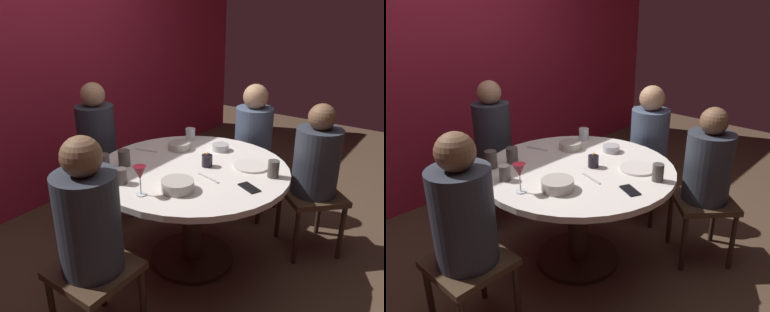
# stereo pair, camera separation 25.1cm
# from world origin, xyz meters

# --- Properties ---
(ground_plane) EXTENTS (8.00, 8.00, 0.00)m
(ground_plane) POSITION_xyz_m (0.00, 0.00, 0.00)
(ground_plane) COLOR #4C3828
(back_wall) EXTENTS (6.00, 0.10, 2.60)m
(back_wall) POSITION_xyz_m (0.00, 1.63, 1.30)
(back_wall) COLOR maroon
(back_wall) RESTS_ON ground
(dining_table) EXTENTS (1.29, 1.29, 0.73)m
(dining_table) POSITION_xyz_m (0.00, 0.00, 0.57)
(dining_table) COLOR silver
(dining_table) RESTS_ON ground
(seated_diner_left) EXTENTS (0.40, 0.40, 1.19)m
(seated_diner_left) POSITION_xyz_m (-0.87, 0.00, 0.73)
(seated_diner_left) COLOR #3F2D1E
(seated_diner_left) RESTS_ON ground
(seated_diner_back) EXTENTS (0.40, 0.40, 1.19)m
(seated_diner_back) POSITION_xyz_m (0.00, 0.94, 0.73)
(seated_diner_back) COLOR #3F2D1E
(seated_diner_back) RESTS_ON ground
(seated_diner_right) EXTENTS (0.40, 0.40, 1.14)m
(seated_diner_right) POSITION_xyz_m (0.88, 0.00, 0.71)
(seated_diner_right) COLOR #3F2D1E
(seated_diner_right) RESTS_ON ground
(seated_diner_front_right) EXTENTS (0.57, 0.57, 1.13)m
(seated_diner_front_right) POSITION_xyz_m (0.62, -0.62, 0.70)
(seated_diner_front_right) COLOR #3F2D1E
(seated_diner_front_right) RESTS_ON ground
(candle_holder) EXTENTS (0.07, 0.07, 0.10)m
(candle_holder) POSITION_xyz_m (0.07, -0.07, 0.77)
(candle_holder) COLOR black
(candle_holder) RESTS_ON dining_table
(wine_glass) EXTENTS (0.08, 0.08, 0.18)m
(wine_glass) POSITION_xyz_m (-0.49, 0.01, 0.86)
(wine_glass) COLOR silver
(wine_glass) RESTS_ON dining_table
(dinner_plate) EXTENTS (0.24, 0.24, 0.01)m
(dinner_plate) POSITION_xyz_m (0.24, -0.31, 0.74)
(dinner_plate) COLOR silver
(dinner_plate) RESTS_ON dining_table
(cell_phone) EXTENTS (0.12, 0.16, 0.01)m
(cell_phone) POSITION_xyz_m (-0.05, -0.46, 0.73)
(cell_phone) COLOR black
(cell_phone) RESTS_ON dining_table
(bowl_serving_large) EXTENTS (0.12, 0.12, 0.05)m
(bowl_serving_large) POSITION_xyz_m (0.38, 0.01, 0.75)
(bowl_serving_large) COLOR #B7B7BC
(bowl_serving_large) RESTS_ON dining_table
(bowl_salad_center) EXTENTS (0.19, 0.19, 0.06)m
(bowl_salad_center) POSITION_xyz_m (-0.32, -0.13, 0.76)
(bowl_salad_center) COLOR #B2ADA3
(bowl_salad_center) RESTS_ON dining_table
(bowl_small_white) EXTENTS (0.17, 0.17, 0.05)m
(bowl_small_white) POSITION_xyz_m (0.22, 0.27, 0.76)
(bowl_small_white) COLOR #B2ADA3
(bowl_small_white) RESTS_ON dining_table
(cup_near_candle) EXTENTS (0.08, 0.08, 0.11)m
(cup_near_candle) POSITION_xyz_m (-0.24, 0.38, 0.78)
(cup_near_candle) COLOR #4C4742
(cup_near_candle) RESTS_ON dining_table
(cup_by_left_diner) EXTENTS (0.07, 0.07, 0.11)m
(cup_by_left_diner) POSITION_xyz_m (0.18, -0.50, 0.78)
(cup_by_left_diner) COLOR #4C4742
(cup_by_left_diner) RESTS_ON dining_table
(cup_by_right_diner) EXTENTS (0.08, 0.08, 0.12)m
(cup_by_right_diner) POSITION_xyz_m (-0.39, 0.42, 0.79)
(cup_by_right_diner) COLOR #4C4742
(cup_by_right_diner) RESTS_ON dining_table
(cup_center_front) EXTENTS (0.08, 0.08, 0.09)m
(cup_center_front) POSITION_xyz_m (0.44, 0.34, 0.77)
(cup_center_front) COLOR silver
(cup_center_front) RESTS_ON dining_table
(cup_far_edge) EXTENTS (0.07, 0.07, 0.10)m
(cup_far_edge) POSITION_xyz_m (-0.45, 0.20, 0.78)
(cup_far_edge) COLOR #4C4742
(cup_far_edge) RESTS_ON dining_table
(fork_near_plate) EXTENTS (0.06, 0.18, 0.01)m
(fork_near_plate) POSITION_xyz_m (0.05, 0.45, 0.73)
(fork_near_plate) COLOR #B7B7BC
(fork_near_plate) RESTS_ON dining_table
(knife_near_plate) EXTENTS (0.06, 0.18, 0.01)m
(knife_near_plate) POSITION_xyz_m (-0.08, -0.19, 0.73)
(knife_near_plate) COLOR #B7B7BC
(knife_near_plate) RESTS_ON dining_table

